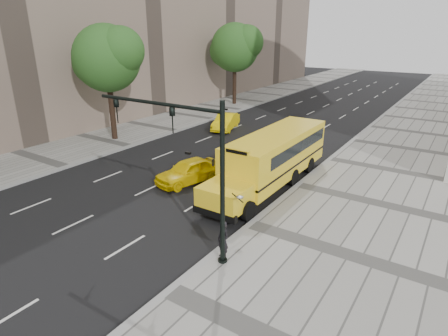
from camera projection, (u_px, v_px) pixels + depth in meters
The scene contains 12 objects.
ground at pixel (213, 167), 24.84m from camera, with size 140.00×140.00×0.00m, color black.
sidewalk_museum at pixel (411, 212), 18.59m from camera, with size 12.00×140.00×0.15m, color gray.
sidewalk_far at pixel (103, 141), 30.51m from camera, with size 6.00×140.00×0.15m, color gray.
curb_museum at pixel (298, 186), 21.70m from camera, with size 0.30×140.00×0.15m, color gray.
curb_far at pixel (129, 147), 28.96m from camera, with size 0.30×140.00×0.15m, color gray.
tree_b at pixel (107, 58), 28.58m from camera, with size 5.77×5.13×9.08m.
tree_c at pixel (236, 47), 43.02m from camera, with size 6.20×5.51×9.38m.
school_bus at pixel (274, 155), 21.71m from camera, with size 2.96×11.56×3.19m.
taxi_near at pixel (189, 171), 22.17m from camera, with size 1.68×4.18×1.42m, color yellow.
taxi_far at pixel (226, 122), 34.00m from camera, with size 1.51×4.33×1.43m, color yellow.
pedestrian at pixel (223, 240), 14.49m from camera, with size 0.57×0.37×1.55m, color black.
traffic_signal at pixel (191, 159), 13.87m from camera, with size 6.18×0.36×6.40m.
Camera 1 is at (13.47, -19.03, 8.60)m, focal length 30.00 mm.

